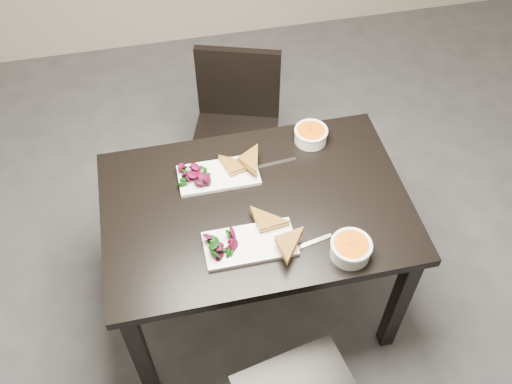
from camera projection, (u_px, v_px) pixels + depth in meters
ground at (286, 349)px, 2.61m from camera, size 5.00×5.00×0.00m
table at (256, 219)px, 2.27m from camera, size 1.20×0.80×0.75m
chair_far at (236, 123)px, 2.88m from camera, size 0.53×0.53×0.85m
plate_near at (250, 244)px, 2.07m from camera, size 0.34×0.17×0.02m
sandwich_near at (266, 232)px, 2.06m from camera, size 0.18×0.15×0.05m
salad_near at (223, 244)px, 2.03m from camera, size 0.11×0.09×0.05m
soup_bowl_near at (351, 248)px, 2.02m from camera, size 0.15×0.15×0.07m
cutlery_near at (310, 243)px, 2.08m from camera, size 0.18×0.05×0.00m
plate_far at (219, 175)px, 2.28m from camera, size 0.32×0.16×0.02m
sandwich_far at (235, 170)px, 2.25m from camera, size 0.19×0.16×0.05m
salad_far at (193, 174)px, 2.24m from camera, size 0.10×0.09×0.04m
soup_bowl_far at (311, 134)px, 2.39m from camera, size 0.14×0.14×0.06m
cutlery_far at (275, 163)px, 2.33m from camera, size 0.18×0.03×0.00m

